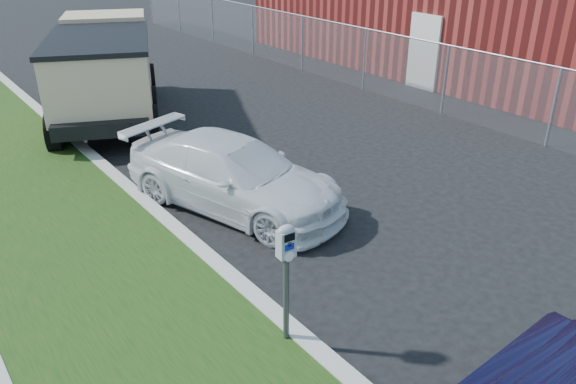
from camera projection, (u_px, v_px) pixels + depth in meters
ground at (396, 247)px, 8.89m from camera, size 120.00×120.00×0.00m
chainlink_fence at (365, 47)px, 16.61m from camera, size 0.06×30.06×30.00m
parking_meter at (286, 258)px, 6.30m from camera, size 0.22×0.16×1.54m
white_wagon at (231, 173)px, 9.96m from camera, size 2.98×4.60×1.24m
dump_truck at (105, 66)px, 14.29m from camera, size 4.37×6.31×2.33m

